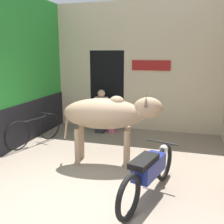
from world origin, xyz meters
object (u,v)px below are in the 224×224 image
(motorcycle_near, at_px, (149,171))
(plastic_stool, at_px, (112,124))
(cow, at_px, (109,114))
(shopkeeper_seated, at_px, (101,110))
(bicycle, at_px, (35,130))

(motorcycle_near, xyz_separation_m, plastic_stool, (-1.59, 3.28, -0.21))
(cow, distance_m, plastic_stool, 2.37)
(cow, xyz_separation_m, motorcycle_near, (1.02, -1.13, -0.62))
(shopkeeper_seated, bearing_deg, motorcycle_near, -59.63)
(cow, bearing_deg, shopkeeper_seated, 112.71)
(bicycle, bearing_deg, shopkeeper_seated, 50.04)
(motorcycle_near, relative_size, shopkeeper_seated, 1.62)
(shopkeeper_seated, bearing_deg, cow, -67.29)
(shopkeeper_seated, bearing_deg, plastic_stool, 3.59)
(bicycle, xyz_separation_m, shopkeeper_seated, (1.28, 1.53, 0.30))
(motorcycle_near, xyz_separation_m, bicycle, (-3.19, 1.73, -0.08))
(bicycle, height_order, plastic_stool, bicycle)
(shopkeeper_seated, relative_size, plastic_stool, 2.75)
(motorcycle_near, distance_m, shopkeeper_seated, 3.78)
(motorcycle_near, height_order, plastic_stool, motorcycle_near)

